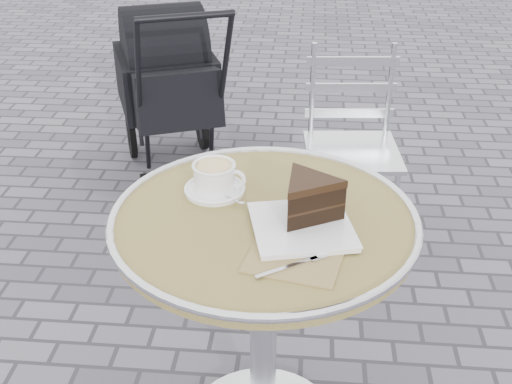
# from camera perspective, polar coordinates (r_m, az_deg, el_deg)

# --- Properties ---
(cafe_table) EXTENTS (0.72, 0.72, 0.74)m
(cafe_table) POSITION_cam_1_polar(r_m,az_deg,el_deg) (1.57, 0.69, -7.27)
(cafe_table) COLOR silver
(cafe_table) RESTS_ON ground
(cappuccino_set) EXTENTS (0.15, 0.15, 0.07)m
(cappuccino_set) POSITION_cam_1_polar(r_m,az_deg,el_deg) (1.56, -3.66, 1.09)
(cappuccino_set) COLOR white
(cappuccino_set) RESTS_ON cafe_table
(cake_plate_set) EXTENTS (0.26, 0.33, 0.12)m
(cake_plate_set) POSITION_cam_1_polar(r_m,az_deg,el_deg) (1.42, 4.55, -1.16)
(cake_plate_set) COLOR #8F744E
(cake_plate_set) RESTS_ON cafe_table
(bistro_chair) EXTENTS (0.39, 0.39, 0.80)m
(bistro_chair) POSITION_cam_1_polar(r_m,az_deg,el_deg) (2.56, 8.44, 6.01)
(bistro_chair) COLOR silver
(bistro_chair) RESTS_ON ground
(baby_stroller) EXTENTS (0.68, 0.96, 0.92)m
(baby_stroller) POSITION_cam_1_polar(r_m,az_deg,el_deg) (3.10, -7.65, 8.79)
(baby_stroller) COLOR black
(baby_stroller) RESTS_ON ground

